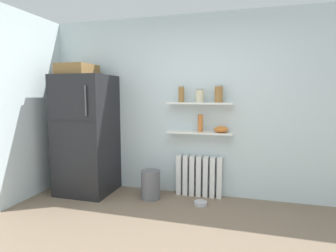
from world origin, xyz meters
TOP-DOWN VIEW (x-y plane):
  - ground_plane at (0.00, 0.50)m, footprint 7.04×7.04m
  - back_wall at (0.00, 2.05)m, footprint 7.04×0.10m
  - refrigerator at (-1.54, 1.64)m, footprint 0.76×0.75m
  - radiator at (0.12, 1.92)m, footprint 0.66×0.12m
  - wall_shelf_lower at (0.12, 1.89)m, footprint 0.93×0.22m
  - wall_shelf_upper at (0.12, 1.89)m, footprint 0.93×0.22m
  - storage_jar_0 at (-0.15, 1.89)m, footprint 0.09×0.09m
  - storage_jar_1 at (0.12, 1.89)m, footprint 0.12×0.12m
  - storage_jar_2 at (0.38, 1.89)m, footprint 0.11×0.11m
  - vase at (0.13, 1.89)m, footprint 0.07×0.07m
  - shelf_bowl at (0.42, 1.89)m, footprint 0.20×0.20m
  - trash_bin at (-0.53, 1.63)m, footprint 0.27×0.27m
  - pet_food_bowl at (0.19, 1.58)m, footprint 0.18×0.18m

SIDE VIEW (x-z plane):
  - ground_plane at x=0.00m, z-range 0.00..0.00m
  - pet_food_bowl at x=0.19m, z-range 0.00..0.05m
  - trash_bin at x=-0.53m, z-range 0.00..0.40m
  - radiator at x=0.12m, z-range 0.00..0.59m
  - refrigerator at x=-1.54m, z-range -0.04..1.87m
  - wall_shelf_lower at x=0.12m, z-range 0.92..0.95m
  - shelf_bowl at x=0.42m, z-range 0.95..1.04m
  - vase at x=0.13m, z-range 0.95..1.19m
  - back_wall at x=0.00m, z-range 0.00..2.60m
  - wall_shelf_upper at x=0.12m, z-range 1.34..1.36m
  - storage_jar_1 at x=0.12m, z-range 1.36..1.55m
  - storage_jar_0 at x=-0.15m, z-range 1.36..1.59m
  - storage_jar_2 at x=0.38m, z-range 1.36..1.60m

